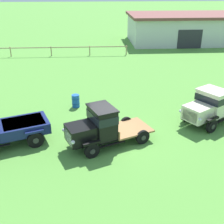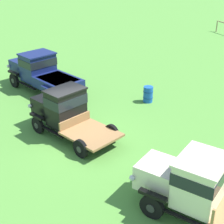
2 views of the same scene
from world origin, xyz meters
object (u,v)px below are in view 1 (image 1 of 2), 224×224
farm_shed (201,28)px  oil_drum_beside_row (76,101)px  vintage_truck_midrow_center (210,106)px  vintage_truck_second_in_line (100,126)px

farm_shed → oil_drum_beside_row: 28.46m
farm_shed → oil_drum_beside_row: bearing=-126.9°
farm_shed → vintage_truck_midrow_center: bearing=-108.6°
vintage_truck_midrow_center → farm_shed: bearing=71.4°
vintage_truck_midrow_center → vintage_truck_second_in_line: bearing=-161.6°
vintage_truck_second_in_line → oil_drum_beside_row: (-1.56, 5.23, -0.69)m
farm_shed → oil_drum_beside_row: size_ratio=23.30×
vintage_truck_second_in_line → oil_drum_beside_row: 5.50m
vintage_truck_second_in_line → vintage_truck_midrow_center: bearing=18.4°
farm_shed → vintage_truck_midrow_center: size_ratio=4.05×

